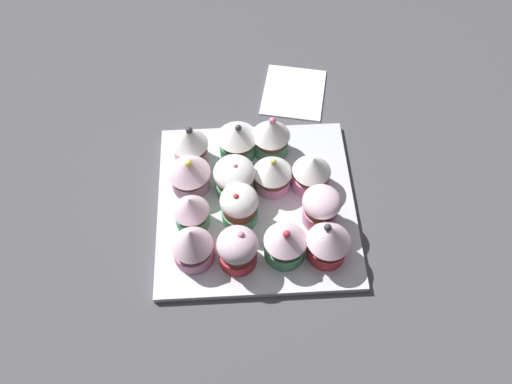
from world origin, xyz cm
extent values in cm
cube|color=#4C4C51|center=(0.00, 0.00, -1.50)|extent=(180.00, 180.00, 3.00)
cube|color=silver|center=(0.00, 0.00, 0.60)|extent=(31.38, 31.38, 1.20)
cylinder|color=pink|center=(-9.28, -10.31, 2.47)|extent=(5.57, 5.57, 2.54)
cylinder|color=brown|center=(-9.28, -10.31, 4.45)|extent=(5.01, 5.01, 1.43)
cone|color=white|center=(-9.28, -10.31, 6.94)|extent=(6.05, 6.05, 3.54)
sphere|color=#333338|center=(-9.31, -10.05, 8.55)|extent=(1.11, 1.11, 1.11)
cylinder|color=pink|center=(-3.73, -10.37, 2.53)|extent=(6.14, 6.14, 2.66)
cylinder|color=brown|center=(-3.73, -10.37, 4.44)|extent=(5.78, 5.78, 1.17)
cone|color=silver|center=(-3.73, -10.37, 6.62)|extent=(6.81, 6.81, 3.19)
sphere|color=#EAD64C|center=(-3.23, -10.09, 8.05)|extent=(1.10, 1.10, 1.10)
cylinder|color=#4C9E6B|center=(3.11, -10.01, 2.42)|extent=(5.31, 5.31, 2.44)
cylinder|color=brown|center=(3.11, -10.01, 4.16)|extent=(4.76, 4.76, 1.05)
cone|color=silver|center=(3.11, -10.01, 6.29)|extent=(5.57, 5.57, 3.20)
cylinder|color=pink|center=(9.07, -9.73, 2.41)|extent=(6.12, 6.12, 2.42)
cylinder|color=brown|center=(9.07, -9.73, 4.24)|extent=(5.49, 5.49, 1.23)
cone|color=silver|center=(9.07, -9.73, 6.84)|extent=(6.14, 6.14, 3.98)
cylinder|color=#4C9E6B|center=(-10.14, -2.54, 2.59)|extent=(6.07, 6.07, 2.78)
cylinder|color=brown|center=(-10.14, -2.54, 4.69)|extent=(5.57, 5.57, 1.42)
cone|color=white|center=(-10.14, -2.54, 6.86)|extent=(6.72, 6.72, 2.93)
sphere|color=#333338|center=(-9.72, -2.30, 8.17)|extent=(1.05, 1.05, 1.05)
cylinder|color=#4C9E6B|center=(-2.52, -3.25, 2.41)|extent=(6.19, 6.19, 2.42)
cylinder|color=brown|center=(-2.52, -3.25, 4.27)|extent=(5.69, 5.69, 1.30)
ellipsoid|color=white|center=(-2.52, -3.25, 6.10)|extent=(6.53, 6.53, 3.95)
sphere|color=pink|center=(-2.41, -3.03, 7.95)|extent=(0.81, 0.81, 0.81)
cylinder|color=#4C9E6B|center=(2.69, -2.68, 2.30)|extent=(5.67, 5.67, 2.21)
cylinder|color=brown|center=(2.69, -2.68, 4.19)|extent=(5.15, 5.15, 1.57)
ellipsoid|color=white|center=(2.69, -2.68, 6.20)|extent=(5.87, 5.87, 4.07)
sphere|color=red|center=(3.17, -3.09, 8.10)|extent=(0.89, 0.89, 0.89)
cylinder|color=#D1333D|center=(9.97, -3.21, 2.36)|extent=(5.73, 5.73, 2.31)
cylinder|color=brown|center=(9.97, -3.21, 4.10)|extent=(5.06, 5.06, 1.17)
ellipsoid|color=silver|center=(9.97, -3.21, 5.99)|extent=(6.01, 6.01, 4.37)
sphere|color=pink|center=(9.56, -2.62, 8.02)|extent=(1.06, 1.06, 1.06)
cylinder|color=#4C9E6B|center=(-10.25, 3.04, 2.60)|extent=(5.82, 5.82, 2.79)
cylinder|color=brown|center=(-10.25, 3.04, 4.67)|extent=(5.49, 5.49, 1.36)
cone|color=white|center=(-10.25, 3.04, 7.19)|extent=(6.29, 6.29, 3.67)
sphere|color=pink|center=(-10.34, 3.16, 8.85)|extent=(1.14, 1.14, 1.14)
cylinder|color=pink|center=(-3.27, 2.79, 2.36)|extent=(5.94, 5.94, 2.32)
cylinder|color=brown|center=(-3.27, 2.79, 4.12)|extent=(5.64, 5.64, 1.21)
cone|color=white|center=(-3.27, 2.79, 6.25)|extent=(6.21, 6.21, 3.04)
sphere|color=#EAD64C|center=(-3.15, 2.85, 7.63)|extent=(0.91, 0.91, 0.91)
cylinder|color=#4C9E6B|center=(9.30, 3.75, 2.58)|extent=(6.12, 6.12, 2.76)
cylinder|color=brown|center=(9.30, 3.75, 4.63)|extent=(5.49, 5.49, 1.35)
cone|color=silver|center=(9.30, 3.75, 6.72)|extent=(6.33, 6.33, 2.82)
sphere|color=red|center=(9.69, 3.76, 7.96)|extent=(1.10, 1.10, 1.10)
cylinder|color=pink|center=(-2.99, 8.97, 2.52)|extent=(6.08, 6.08, 2.65)
cylinder|color=brown|center=(-2.99, 8.97, 4.45)|extent=(5.49, 5.49, 1.21)
cone|color=white|center=(-2.99, 8.97, 6.65)|extent=(6.11, 6.11, 3.19)
cylinder|color=pink|center=(3.64, 9.64, 2.60)|extent=(5.31, 5.31, 2.80)
cylinder|color=brown|center=(3.64, 9.64, 4.64)|extent=(4.86, 4.86, 1.29)
ellipsoid|color=silver|center=(3.64, 9.64, 6.34)|extent=(5.92, 5.92, 3.51)
cylinder|color=#D1333D|center=(9.75, 10.00, 2.54)|extent=(5.79, 5.79, 2.67)
cylinder|color=brown|center=(9.75, 10.00, 4.64)|extent=(5.39, 5.39, 1.53)
cone|color=silver|center=(9.75, 10.00, 7.10)|extent=(6.42, 6.42, 3.40)
sphere|color=#333338|center=(9.32, 9.54, 8.64)|extent=(1.11, 1.11, 1.11)
cube|color=white|center=(-24.54, 8.39, 0.30)|extent=(14.84, 13.61, 0.60)
camera|label=1|loc=(45.23, -2.44, 73.80)|focal=37.51mm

